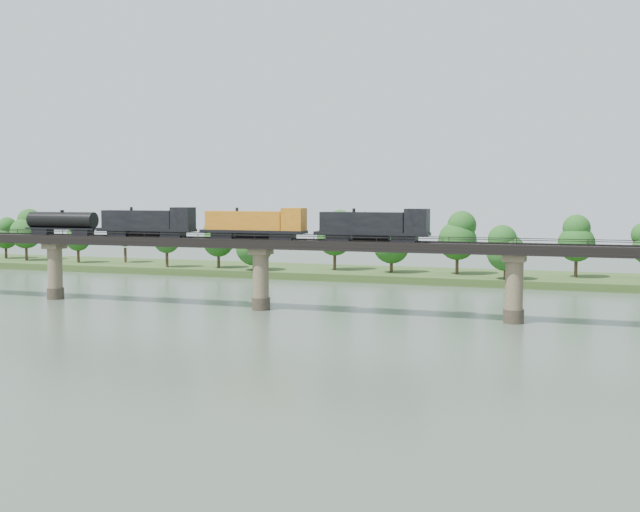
% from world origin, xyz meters
% --- Properties ---
extents(ground, '(400.00, 400.00, 0.00)m').
position_xyz_m(ground, '(0.00, 0.00, 0.00)').
color(ground, '#39493A').
rests_on(ground, ground).
extents(far_bank, '(300.00, 24.00, 1.60)m').
position_xyz_m(far_bank, '(0.00, 85.00, 0.80)').
color(far_bank, '#2E481D').
rests_on(far_bank, ground).
extents(bridge, '(236.00, 30.00, 11.50)m').
position_xyz_m(bridge, '(0.00, 30.00, 5.46)').
color(bridge, '#473A2D').
rests_on(bridge, ground).
extents(bridge_superstructure, '(220.00, 4.90, 0.75)m').
position_xyz_m(bridge_superstructure, '(0.00, 30.00, 11.79)').
color(bridge_superstructure, black).
rests_on(bridge_superstructure, bridge).
extents(far_treeline, '(289.06, 17.54, 13.60)m').
position_xyz_m(far_treeline, '(-8.21, 80.52, 8.83)').
color(far_treeline, '#382619').
rests_on(far_treeline, far_bank).
extents(freight_train, '(72.77, 2.84, 5.01)m').
position_xyz_m(freight_train, '(-7.78, 30.00, 13.89)').
color(freight_train, black).
rests_on(freight_train, bridge).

